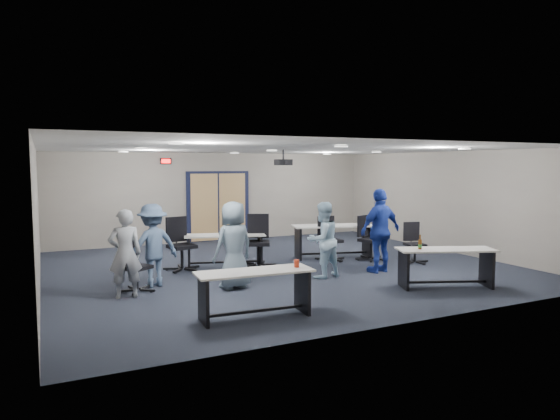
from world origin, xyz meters
name	(u,v)px	position (x,y,z in m)	size (l,w,h in m)	color
floor	(281,267)	(0.00, 0.00, 0.00)	(10.00, 10.00, 0.00)	#1B202C
back_wall	(218,197)	(0.00, 4.50, 1.35)	(10.00, 0.04, 2.70)	gray
front_wall	(414,232)	(0.00, -4.50, 1.35)	(10.00, 0.04, 2.70)	gray
left_wall	(37,219)	(-5.00, 0.00, 1.35)	(0.04, 9.00, 2.70)	gray
right_wall	(447,202)	(5.00, 0.00, 1.35)	(0.04, 9.00, 2.70)	gray
ceiling	(281,149)	(0.00, 0.00, 2.70)	(10.00, 9.00, 0.04)	silver
double_door	(218,207)	(0.00, 4.46, 1.05)	(2.00, 0.07, 2.20)	black
exit_sign	(166,161)	(-1.60, 4.44, 2.45)	(0.32, 0.07, 0.18)	black
ceiling_projector	(283,162)	(0.30, 0.50, 2.40)	(0.35, 0.32, 0.37)	black
ceiling_can_lights	(276,150)	(0.00, 0.25, 2.67)	(6.24, 5.74, 0.02)	white
table_front_left	(255,285)	(-2.01, -3.27, 0.50)	(1.83, 0.72, 0.85)	beige
table_front_right	(445,261)	(2.00, -3.08, 0.51)	(1.93, 1.25, 1.02)	beige
table_back_left	(225,245)	(-1.14, 0.60, 0.51)	(1.93, 1.08, 0.74)	beige
table_back_right	(333,235)	(1.69, 0.48, 0.56)	(2.14, 1.19, 0.83)	beige
chair_back_a	(182,244)	(-2.15, 0.59, 0.59)	(0.74, 0.74, 1.18)	black
chair_back_b	(258,241)	(-0.46, 0.26, 0.60)	(0.75, 0.75, 1.20)	black
chair_back_c	(330,239)	(1.41, 0.15, 0.54)	(0.68, 0.68, 1.08)	black
chair_back_d	(371,238)	(2.34, -0.23, 0.55)	(0.69, 0.69, 1.10)	black
chair_loose_left	(137,265)	(-3.38, -0.88, 0.50)	(0.63, 0.63, 1.00)	black
chair_loose_right	(415,243)	(3.08, -0.98, 0.48)	(0.61, 0.61, 0.97)	black
person_gray	(125,254)	(-3.63, -1.22, 0.79)	(0.57, 0.38, 1.58)	gray
person_plaid	(234,245)	(-1.67, -1.40, 0.83)	(0.81, 0.53, 1.66)	slate
person_lightblue	(323,240)	(0.31, -1.34, 0.79)	(0.77, 0.60, 1.58)	#B7DCF3
person_navy	(380,231)	(1.71, -1.42, 0.92)	(1.07, 0.45, 1.83)	#1C339C
person_back	(153,245)	(-3.03, -0.60, 0.80)	(1.03, 0.59, 1.60)	#445B7C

